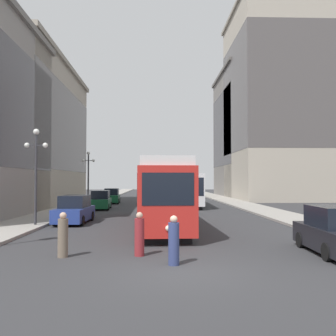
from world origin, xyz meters
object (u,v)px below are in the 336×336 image
Objects in this scene: pedestrian_on_sidewalk at (174,242)px; lamp_post_left_near at (36,162)px; lamp_post_left_far at (88,170)px; parked_car_left_near at (112,196)px; parked_car_right_far at (335,232)px; parked_car_left_mid at (75,210)px; pedestrian_crossing_near at (63,236)px; pedestrian_crossing_far at (139,235)px; streetcar at (161,192)px; parked_car_left_far at (101,201)px; transit_bus at (187,188)px.

pedestrian_on_sidewalk is 13.20m from lamp_post_left_near.
lamp_post_left_near reaches higher than pedestrian_on_sidewalk.
lamp_post_left_near is 1.00× the size of lamp_post_left_far.
parked_car_left_near is 33.24m from parked_car_right_far.
parked_car_right_far is at bearing -39.33° from parked_car_left_mid.
pedestrian_crossing_near is at bearing -88.60° from parked_car_left_near.
pedestrian_crossing_far is (4.73, -10.67, -0.09)m from parked_car_left_mid.
pedestrian_on_sidewalk reaches higher than pedestrian_crossing_far.
lamp_post_left_near is (-7.84, 10.14, 3.16)m from pedestrian_on_sidewalk.
parked_car_left_near is 22.70m from lamp_post_left_near.
pedestrian_on_sidewalk is (4.00, -1.36, -0.00)m from pedestrian_crossing_near.
parked_car_right_far is (12.20, -30.92, -0.00)m from parked_car_left_near.
streetcar is at bearing 179.54° from pedestrian_on_sidewalk.
pedestrian_crossing_far is at bearing -143.41° from pedestrian_on_sidewalk.
pedestrian_crossing_far is (2.79, 0.15, -0.01)m from pedestrian_crossing_near.
parked_car_right_far is 0.74× the size of lamp_post_left_far.
pedestrian_crossing_far is 0.28× the size of lamp_post_left_near.
parked_car_left_far is at bearing -92.17° from parked_car_left_near.
transit_bus is at bearing -30.95° from parked_car_left_near.
streetcar is at bearing 4.12° from lamp_post_left_near.
pedestrian_crossing_near is at bearing -81.59° from lamp_post_left_far.
streetcar is 14.11m from parked_car_left_far.
pedestrian_crossing_near is at bearing -87.37° from parked_car_left_far.
streetcar is 10.11m from pedestrian_crossing_near.
parked_car_right_far is at bearing 85.25° from pedestrian_crossing_near.
pedestrian_crossing_far is at bearing 86.81° from pedestrian_crossing_near.
pedestrian_crossing_far is at bearing -97.37° from transit_bus.
parked_car_left_mid is 10.99m from pedestrian_crossing_near.
parked_car_left_mid is 2.94× the size of pedestrian_on_sidewalk.
pedestrian_crossing_far is 0.28× the size of lamp_post_left_far.
parked_car_left_far reaches higher than pedestrian_crossing_near.
transit_bus is at bearing 58.71° from lamp_post_left_near.
transit_bus is at bearing 62.05° from parked_car_left_mid.
lamp_post_left_near is at bearing -100.44° from parked_car_left_far.
parked_car_left_mid is at bearing -38.63° from parked_car_right_far.
pedestrian_on_sidewalk is (1.21, -1.51, 0.01)m from pedestrian_crossing_far.
lamp_post_left_far reaches higher than transit_bus.
parked_car_left_mid is (-8.79, -15.55, -1.10)m from transit_bus.
parked_car_left_near is at bearing 85.16° from lamp_post_left_near.
lamp_post_left_far is at bearing 98.65° from parked_car_left_mid.
transit_bus is at bearing 23.02° from parked_car_left_far.
parked_car_left_near reaches higher than pedestrian_on_sidewalk.
transit_bus is 2.84× the size of parked_car_left_near.
pedestrian_crossing_near is 26.50m from lamp_post_left_far.
parked_car_left_mid is 2.96× the size of pedestrian_crossing_far.
parked_car_left_far is (-8.79, -4.17, -1.10)m from transit_bus.
lamp_post_left_near is at bearing -177.57° from streetcar.
pedestrian_crossing_near is at bearing -110.86° from pedestrian_on_sidewalk.
lamp_post_left_near is at bearing -28.89° from parked_car_right_far.
pedestrian_crossing_near reaches higher than pedestrian_crossing_far.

